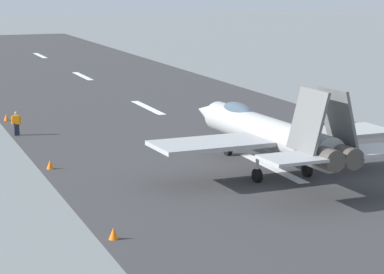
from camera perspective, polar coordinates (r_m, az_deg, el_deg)
The scene contains 7 objects.
ground_plane at distance 48.60m, azimuth 5.73°, elevation -2.23°, with size 400.00×400.00×0.00m, color slate.
runway_strip at distance 48.58m, azimuth 5.74°, elevation -2.22°, with size 240.00×26.00×0.02m.
fighter_jet at distance 47.22m, azimuth 5.25°, elevation 0.36°, with size 17.83×14.62×5.59m.
crew_person at distance 59.68m, azimuth -12.09°, elevation 0.92°, with size 0.38×0.68×1.73m.
marker_cone_near at distance 35.71m, azimuth -5.47°, elevation -6.68°, with size 0.44×0.44×0.55m, color orange.
marker_cone_mid at distance 48.96m, azimuth -9.82°, elevation -1.90°, with size 0.44×0.44×0.55m, color orange.
marker_cone_far at distance 66.05m, azimuth -12.75°, elevation 1.34°, with size 0.44×0.44×0.55m, color orange.
Camera 1 is at (-42.31, 21.16, 11.14)m, focal length 76.86 mm.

